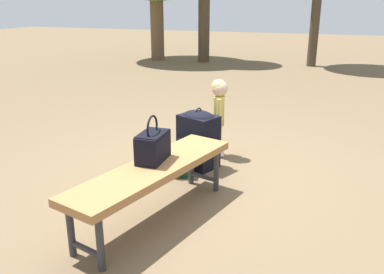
# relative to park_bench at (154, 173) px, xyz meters

# --- Properties ---
(ground_plane) EXTENTS (40.00, 40.00, 0.00)m
(ground_plane) POSITION_rel_park_bench_xyz_m (0.87, -0.03, -0.39)
(ground_plane) COLOR brown
(ground_plane) RESTS_ON ground
(park_bench) EXTENTS (1.65, 0.76, 0.45)m
(park_bench) POSITION_rel_park_bench_xyz_m (0.00, 0.00, 0.00)
(park_bench) COLOR #9E6B3D
(park_bench) RESTS_ON ground
(handbag) EXTENTS (0.33, 0.20, 0.37)m
(handbag) POSITION_rel_park_bench_xyz_m (0.10, 0.05, 0.18)
(handbag) COLOR black
(handbag) RESTS_ON park_bench
(child_standing) EXTENTS (0.23, 0.18, 0.86)m
(child_standing) POSITION_rel_park_bench_xyz_m (1.50, -0.05, 0.18)
(child_standing) COLOR #CCCC8C
(child_standing) RESTS_ON ground
(backpack_large) EXTENTS (0.41, 0.45, 0.63)m
(backpack_large) POSITION_rel_park_bench_xyz_m (1.13, 0.06, -0.08)
(backpack_large) COLOR black
(backpack_large) RESTS_ON ground
(backpack_small) EXTENTS (0.21, 0.23, 0.34)m
(backpack_small) POSITION_rel_park_bench_xyz_m (0.84, 0.16, -0.22)
(backpack_small) COLOR #1E4C2D
(backpack_small) RESTS_ON ground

